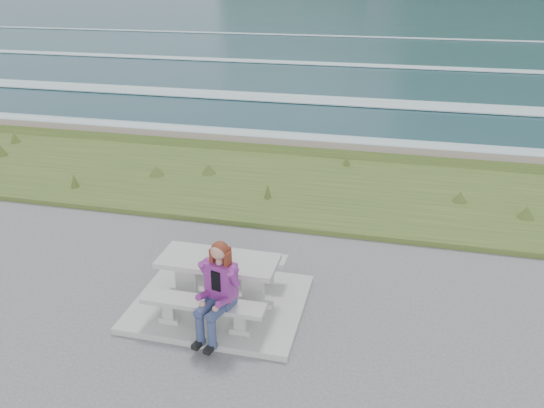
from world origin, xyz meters
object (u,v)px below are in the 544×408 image
object	(u,v)px
bench_landward	(203,307)
bench_seaward	(233,259)
seated_woman	(216,304)
picnic_table	(219,268)

from	to	relation	value
bench_landward	bench_seaward	size ratio (longest dim) A/B	1.00
bench_seaward	seated_woman	size ratio (longest dim) A/B	1.27
seated_woman	bench_landward	bearing A→B (deg)	166.22
bench_landward	seated_woman	world-z (taller)	seated_woman
picnic_table	bench_seaward	world-z (taller)	picnic_table
picnic_table	bench_seaward	bearing A→B (deg)	90.00
seated_woman	picnic_table	bearing A→B (deg)	121.03
picnic_table	bench_seaward	distance (m)	0.74
picnic_table	seated_woman	distance (m)	0.87
picnic_table	bench_landward	distance (m)	0.74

